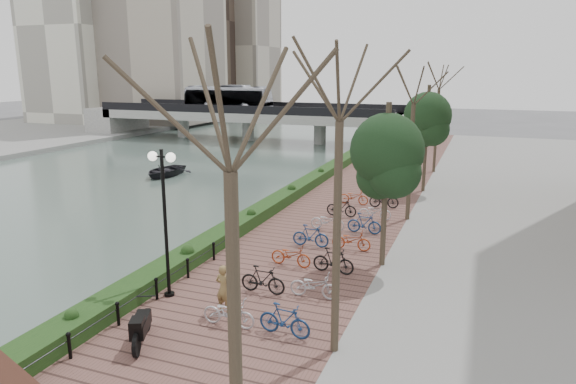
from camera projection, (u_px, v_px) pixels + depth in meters
The scene contains 13 objects.
ground at pixel (61, 347), 15.50m from camera, with size 220.00×220.00×0.00m, color #59595B.
river_water at pixel (147, 169), 43.44m from camera, with size 30.00×130.00×0.02m, color #4F635A.
promenade at pixel (341, 209), 29.95m from camera, with size 8.00×75.00×0.50m, color brown.
hedge at pixel (301, 187), 33.28m from camera, with size 1.10×56.00×0.60m, color black.
chain_fence at pixel (138, 302), 16.63m from camera, with size 0.10×14.10×0.70m.
lamppost at pixel (164, 193), 17.06m from camera, with size 1.02×0.32×5.15m.
motorcycle at pixel (142, 324), 14.68m from camera, with size 0.57×1.81×1.13m, color black, non-canonical shape.
pedestrian at pixel (224, 289), 16.53m from camera, with size 0.58×0.38×1.60m, color olive.
bicycle_parking at pixel (330, 238), 22.54m from camera, with size 2.40×17.32×1.00m.
street_trees at pixel (400, 171), 23.38m from camera, with size 3.20×37.12×6.80m.
bridge at pixel (244, 112), 61.02m from camera, with size 36.00×10.77×6.50m.
boat at pixel (165, 171), 40.50m from camera, with size 3.04×4.26×0.88m, color black.
far_buildings at pixel (156, 22), 86.19m from camera, with size 35.00×38.00×38.00m.
Camera 1 is at (11.44, -10.61, 8.14)m, focal length 32.00 mm.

